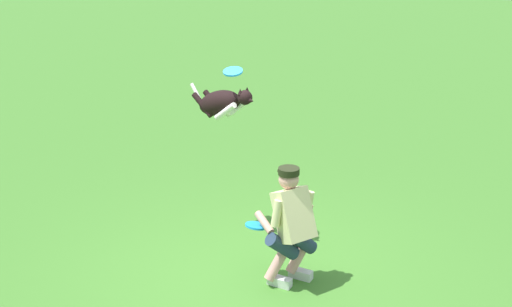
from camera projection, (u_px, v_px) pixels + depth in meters
ground_plane at (247, 275)px, 7.01m from camera, size 60.00×60.00×0.00m
person at (291, 223)px, 6.65m from camera, size 0.70×0.64×1.29m
dog at (222, 103)px, 7.50m from camera, size 1.06×0.48×0.50m
frisbee_flying at (233, 71)px, 7.22m from camera, size 0.31×0.31×0.10m
frisbee_held at (256, 226)px, 6.79m from camera, size 0.26×0.26×0.08m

